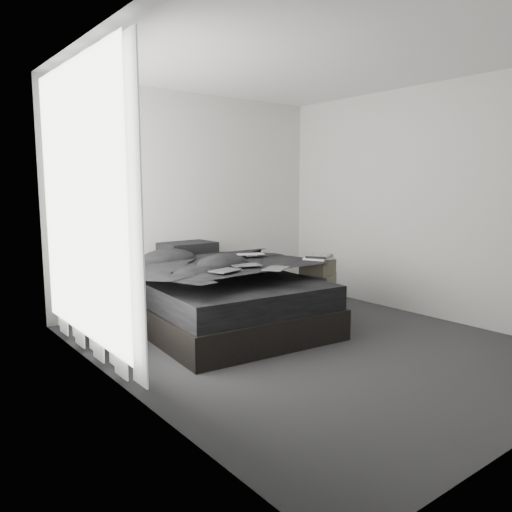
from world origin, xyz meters
TOP-DOWN VIEW (x-y plane):
  - floor at (0.00, 0.00)m, footprint 3.60×4.20m
  - ceiling at (0.00, 0.00)m, footprint 3.60×4.20m
  - wall_back at (0.00, 2.10)m, footprint 3.60×0.01m
  - wall_left at (-1.80, 0.00)m, footprint 0.01×4.20m
  - wall_right at (1.80, 0.00)m, footprint 0.01×4.20m
  - window_left at (-1.78, 0.90)m, footprint 0.02×2.00m
  - curtain_left at (-1.73, 0.90)m, footprint 0.06×2.12m
  - bed at (-0.33, 0.99)m, footprint 1.84×2.32m
  - mattress at (-0.33, 0.99)m, footprint 1.77×2.25m
  - duvet at (-0.33, 0.94)m, footprint 1.77×2.00m
  - pillow_lower at (-0.31, 1.85)m, footprint 0.69×0.50m
  - pillow_upper at (-0.24, 1.82)m, footprint 0.63×0.44m
  - laptop at (0.08, 1.01)m, footprint 0.41×0.34m
  - comic_a at (-0.64, 0.43)m, footprint 0.32×0.25m
  - comic_b at (-0.31, 0.56)m, footprint 0.32×0.25m
  - comic_c at (-0.20, 0.23)m, footprint 0.33×0.30m
  - side_stand at (-1.46, 1.36)m, footprint 0.44×0.44m
  - papers at (-1.45, 1.35)m, footprint 0.34×0.28m
  - floor_books at (-1.14, 1.19)m, footprint 0.17×0.23m
  - box_lower at (0.67, 0.55)m, footprint 0.49×0.45m
  - box_mid at (0.68, 0.55)m, footprint 0.47×0.43m
  - box_upper at (0.66, 0.55)m, footprint 0.43×0.39m
  - art_book_white at (0.67, 0.55)m, footprint 0.38×0.34m
  - art_book_snake at (0.68, 0.55)m, footprint 0.37×0.35m

SIDE VIEW (x-z plane):
  - floor at x=0.00m, z-range -0.01..0.01m
  - floor_books at x=-1.14m, z-range 0.00..0.15m
  - box_lower at x=0.67m, z-range 0.00..0.29m
  - bed at x=-0.33m, z-range 0.00..0.30m
  - side_stand at x=-1.46m, z-range 0.00..0.80m
  - box_mid at x=0.68m, z-range 0.29..0.52m
  - mattress at x=-0.33m, z-range 0.30..0.53m
  - box_upper at x=0.66m, z-range 0.52..0.68m
  - pillow_lower at x=-0.31m, z-range 0.53..0.68m
  - duvet at x=-0.33m, z-range 0.53..0.79m
  - art_book_white at x=0.67m, z-range 0.68..0.71m
  - art_book_snake at x=0.68m, z-range 0.71..0.73m
  - pillow_upper at x=-0.24m, z-range 0.68..0.82m
  - comic_a at x=-0.64m, z-range 0.79..0.80m
  - comic_b at x=-0.31m, z-range 0.79..0.80m
  - laptop at x=0.08m, z-range 0.79..0.82m
  - papers at x=-1.45m, z-range 0.80..0.81m
  - comic_c at x=-0.20m, z-range 0.80..0.81m
  - curtain_left at x=-1.73m, z-range 0.04..2.52m
  - wall_back at x=0.00m, z-range 0.00..2.60m
  - wall_left at x=-1.80m, z-range 0.00..2.60m
  - wall_right at x=1.80m, z-range 0.00..2.60m
  - window_left at x=-1.78m, z-range 0.20..2.50m
  - ceiling at x=0.00m, z-range 2.60..2.60m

